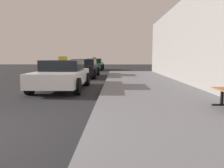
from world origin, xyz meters
name	(u,v)px	position (x,y,z in m)	size (l,w,h in m)	color
sidewalk	(201,135)	(4.00, 0.00, 0.07)	(4.00, 32.00, 0.15)	slate
car_white	(62,75)	(0.23, 5.65, 0.65)	(2.01, 4.16, 1.43)	white
car_black	(84,68)	(0.29, 11.69, 0.65)	(1.98, 4.36, 1.27)	black
car_green	(94,64)	(0.14, 20.39, 0.65)	(2.05, 4.28, 1.43)	#196638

